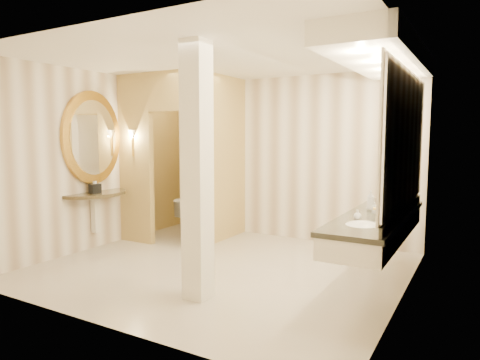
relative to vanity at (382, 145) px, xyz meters
name	(u,v)px	position (x,y,z in m)	size (l,w,h in m)	color
floor	(221,268)	(-1.98, -0.14, -1.63)	(4.50, 4.50, 0.00)	beige
ceiling	(220,58)	(-1.98, -0.14, 1.07)	(4.50, 4.50, 0.00)	white
wall_back	(284,158)	(-1.98, 1.86, -0.28)	(4.50, 0.02, 2.70)	white
wall_front	(98,179)	(-1.98, -2.14, -0.28)	(4.50, 0.02, 2.70)	white
wall_left	(97,160)	(-4.23, -0.14, -0.28)	(0.02, 4.00, 2.70)	white
wall_right	(405,173)	(0.27, -0.14, -0.28)	(0.02, 4.00, 2.70)	white
toilet_closet	(193,157)	(-3.11, 0.82, -0.24)	(1.50, 1.55, 2.70)	tan
wall_sconce	(132,136)	(-3.90, 0.29, 0.10)	(0.14, 0.14, 0.42)	gold
vanity	(382,145)	(0.00, 0.00, 0.00)	(0.75, 2.56, 2.09)	white
console_shelf	(93,161)	(-4.19, -0.27, -0.28)	(1.08, 1.08, 1.99)	black
pillar	(197,173)	(-1.63, -1.14, -0.28)	(0.25, 0.25, 2.70)	white
tissue_box	(95,188)	(-4.06, -0.36, -0.68)	(0.14, 0.14, 0.14)	black
toilet	(195,217)	(-3.29, 1.11, -1.29)	(0.38, 0.67, 0.68)	white
soap_bottle_a	(375,208)	(-0.06, 0.02, -0.69)	(0.06, 0.06, 0.12)	beige
soap_bottle_b	(358,215)	(-0.13, -0.44, -0.70)	(0.08, 0.08, 0.10)	silver
soap_bottle_c	(370,200)	(-0.16, 0.24, -0.64)	(0.09, 0.09, 0.22)	#C6B28C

